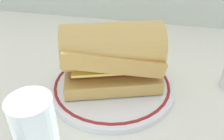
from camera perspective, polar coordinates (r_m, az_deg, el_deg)
name	(u,v)px	position (r m, az deg, el deg)	size (l,w,h in m)	color
ground_plane	(109,84)	(0.52, -0.83, -3.29)	(1.50, 1.50, 0.00)	silver
plate	(112,85)	(0.50, 0.00, -3.54)	(0.26, 0.26, 0.01)	white
sausage_sandwich	(112,55)	(0.46, 0.00, 3.60)	(0.22, 0.16, 0.13)	tan
drinking_glass	(37,136)	(0.36, -17.49, -14.77)	(0.06, 0.06, 0.12)	silver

